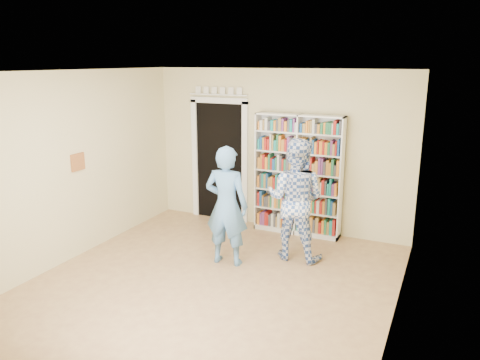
# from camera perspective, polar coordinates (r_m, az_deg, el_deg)

# --- Properties ---
(floor) EXTENTS (5.00, 5.00, 0.00)m
(floor) POSITION_cam_1_polar(r_m,az_deg,el_deg) (6.18, -3.83, -12.84)
(floor) COLOR #916546
(floor) RESTS_ON ground
(ceiling) EXTENTS (5.00, 5.00, 0.00)m
(ceiling) POSITION_cam_1_polar(r_m,az_deg,el_deg) (5.50, -4.32, 13.04)
(ceiling) COLOR white
(ceiling) RESTS_ON wall_back
(wall_back) EXTENTS (4.50, 0.00, 4.50)m
(wall_back) POSITION_cam_1_polar(r_m,az_deg,el_deg) (7.92, 4.67, 3.62)
(wall_back) COLOR beige
(wall_back) RESTS_ON floor
(wall_left) EXTENTS (0.00, 5.00, 5.00)m
(wall_left) POSITION_cam_1_polar(r_m,az_deg,el_deg) (7.03, -20.36, 1.37)
(wall_left) COLOR beige
(wall_left) RESTS_ON floor
(wall_right) EXTENTS (0.00, 5.00, 5.00)m
(wall_right) POSITION_cam_1_polar(r_m,az_deg,el_deg) (5.05, 18.99, -3.43)
(wall_right) COLOR beige
(wall_right) RESTS_ON floor
(bookshelf) EXTENTS (1.45, 0.27, 1.99)m
(bookshelf) POSITION_cam_1_polar(r_m,az_deg,el_deg) (7.72, 7.10, 0.66)
(bookshelf) COLOR white
(bookshelf) RESTS_ON floor
(doorway) EXTENTS (1.10, 0.08, 2.43)m
(doorway) POSITION_cam_1_polar(r_m,az_deg,el_deg) (8.37, -2.50, 3.04)
(doorway) COLOR black
(doorway) RESTS_ON floor
(wall_art) EXTENTS (0.03, 0.25, 0.25)m
(wall_art) POSITION_cam_1_polar(r_m,az_deg,el_deg) (7.15, -19.16, 2.08)
(wall_art) COLOR brown
(wall_art) RESTS_ON wall_left
(man_blue) EXTENTS (0.66, 0.46, 1.71)m
(man_blue) POSITION_cam_1_polar(r_m,az_deg,el_deg) (6.54, -1.65, -3.17)
(man_blue) COLOR #5182B4
(man_blue) RESTS_ON floor
(man_plaid) EXTENTS (0.87, 0.68, 1.78)m
(man_plaid) POSITION_cam_1_polar(r_m,az_deg,el_deg) (6.76, 6.76, -2.35)
(man_plaid) COLOR #32529A
(man_plaid) RESTS_ON floor
(paper_sheet) EXTENTS (0.20, 0.06, 0.29)m
(paper_sheet) POSITION_cam_1_polar(r_m,az_deg,el_deg) (6.51, 6.79, -2.17)
(paper_sheet) COLOR white
(paper_sheet) RESTS_ON man_plaid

